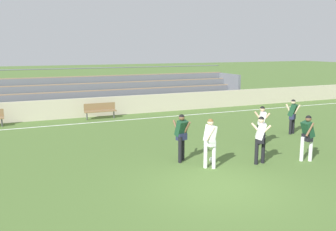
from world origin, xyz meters
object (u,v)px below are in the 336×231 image
at_px(player_white_overlapping, 261,136).
at_px(player_dark_challenging, 307,134).
at_px(soccer_ball, 212,160).
at_px(bench_near_bin, 100,109).
at_px(player_dark_trailing_run, 182,133).
at_px(player_white_deep_cover, 210,139).
at_px(player_white_pressing_high, 262,122).
at_px(player_dark_wide_right, 293,114).
at_px(bleacher_stand, 76,94).

relative_size(player_white_overlapping, player_dark_challenging, 1.01).
xyz_separation_m(player_white_overlapping, soccer_ball, (-1.48, 0.73, -0.90)).
distance_m(bench_near_bin, player_dark_trailing_run, 9.20).
distance_m(player_white_deep_cover, player_dark_challenging, 3.65).
bearing_deg(player_white_deep_cover, player_white_pressing_high, 27.41).
distance_m(player_dark_trailing_run, soccer_ball, 1.44).
relative_size(player_dark_trailing_run, player_dark_challenging, 1.03).
bearing_deg(player_dark_wide_right, player_white_pressing_high, -158.02).
xyz_separation_m(bench_near_bin, player_white_overlapping, (3.17, -10.49, 0.46)).
distance_m(player_white_overlapping, player_white_pressing_high, 2.69).
bearing_deg(player_dark_wide_right, player_dark_challenging, -125.27).
distance_m(bleacher_stand, soccer_ball, 13.11).
distance_m(player_dark_wide_right, soccer_ball, 6.26).
bearing_deg(player_dark_trailing_run, player_dark_challenging, -22.80).
xyz_separation_m(player_white_deep_cover, soccer_ball, (0.38, 0.46, -0.91)).
distance_m(bleacher_stand, player_white_pressing_high, 12.77).
xyz_separation_m(bleacher_stand, player_dark_wide_right, (8.20, -10.42, -0.17)).
relative_size(bleacher_stand, player_dark_trailing_run, 13.25).
xyz_separation_m(bleacher_stand, player_dark_trailing_run, (1.56, -12.22, -0.12)).
bearing_deg(bench_near_bin, bleacher_stand, 104.46).
height_order(player_white_deep_cover, soccer_ball, player_white_deep_cover).
bearing_deg(bench_near_bin, player_white_deep_cover, -82.66).
height_order(bench_near_bin, player_white_pressing_high, player_white_pressing_high).
bearing_deg(player_dark_challenging, player_dark_trailing_run, 157.20).
xyz_separation_m(bleacher_stand, bench_near_bin, (0.79, -3.06, -0.61)).
bearing_deg(player_dark_wide_right, player_white_overlapping, -143.47).
relative_size(player_dark_trailing_run, player_white_pressing_high, 1.05).
relative_size(player_white_pressing_high, soccer_ball, 7.45).
relative_size(player_dark_wide_right, player_white_pressing_high, 1.01).
xyz_separation_m(player_dark_wide_right, player_white_overlapping, (-4.24, -3.14, 0.03)).
relative_size(player_white_deep_cover, soccer_ball, 7.77).
bearing_deg(player_dark_challenging, bleacher_stand, 112.19).
height_order(bench_near_bin, player_white_overlapping, player_white_overlapping).
bearing_deg(player_white_overlapping, player_white_deep_cover, 171.60).
bearing_deg(player_dark_challenging, player_white_pressing_high, 91.36).
height_order(bench_near_bin, player_white_deep_cover, player_white_deep_cover).
xyz_separation_m(bleacher_stand, player_white_deep_cover, (2.11, -13.28, -0.13)).
relative_size(bench_near_bin, player_white_overlapping, 1.07).
relative_size(player_dark_trailing_run, player_dark_wide_right, 1.04).
height_order(player_dark_trailing_run, player_white_overlapping, player_dark_trailing_run).
bearing_deg(bench_near_bin, player_white_pressing_high, -60.00).
bearing_deg(player_dark_trailing_run, player_dark_wide_right, 15.17).
distance_m(player_dark_wide_right, player_dark_challenging, 4.34).
bearing_deg(soccer_ball, player_dark_trailing_run, 146.79).
relative_size(bench_near_bin, player_dark_challenging, 1.08).
bearing_deg(bleacher_stand, player_dark_wide_right, -51.81).
bearing_deg(player_white_deep_cover, player_dark_wide_right, 25.18).
bearing_deg(player_white_pressing_high, soccer_ball, -156.42).
distance_m(bleacher_stand, player_dark_wide_right, 13.26).
height_order(player_white_deep_cover, player_white_overlapping, player_white_deep_cover).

